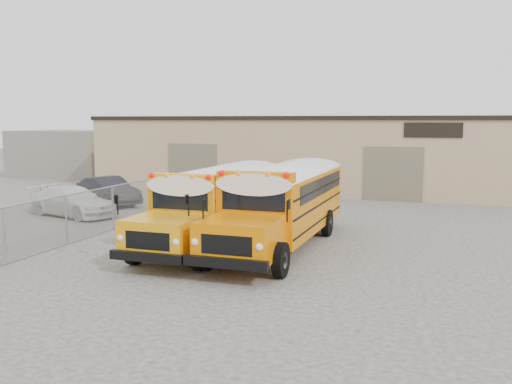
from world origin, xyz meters
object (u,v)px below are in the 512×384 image
(tarp_bundle, at_px, (206,238))
(car_white, at_px, (73,201))
(school_bus_right, at_px, (321,181))
(school_bus_left, at_px, (266,182))
(car_dark, at_px, (108,191))

(tarp_bundle, bearing_deg, car_white, 146.86)
(car_white, bearing_deg, school_bus_right, -57.75)
(school_bus_left, height_order, car_dark, school_bus_left)
(car_dark, bearing_deg, school_bus_left, -67.10)
(school_bus_right, distance_m, car_white, 11.51)
(tarp_bundle, bearing_deg, car_dark, 135.19)
(car_white, bearing_deg, school_bus_left, -56.50)
(school_bus_right, relative_size, tarp_bundle, 6.53)
(school_bus_right, xyz_separation_m, tarp_bundle, (-1.61, -9.31, -0.90))
(school_bus_left, bearing_deg, car_white, -162.73)
(school_bus_left, bearing_deg, school_bus_right, 11.49)
(school_bus_left, xyz_separation_m, tarp_bundle, (0.83, -8.82, -0.82))
(car_dark, bearing_deg, car_white, -143.84)
(school_bus_right, xyz_separation_m, car_white, (-11.02, -3.16, -1.00))
(school_bus_left, distance_m, tarp_bundle, 8.89)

